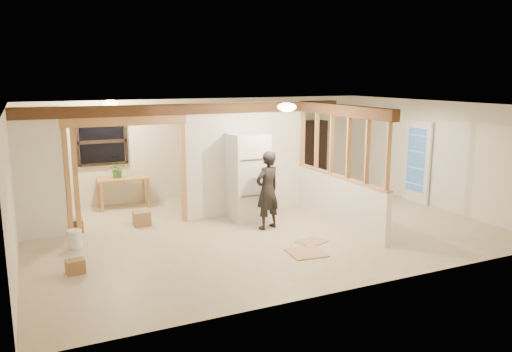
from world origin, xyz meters
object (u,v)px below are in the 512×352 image
work_table (123,192)px  bookshelf (310,154)px  refrigerator (248,177)px  woman (267,190)px  shop_vac (53,206)px

work_table → bookshelf: (5.19, 0.16, 0.56)m
refrigerator → bookshelf: bearing=37.8°
work_table → bookshelf: bearing=7.4°
woman → bookshelf: bookshelf is taller
woman → shop_vac: bearing=-49.4°
refrigerator → woman: bearing=-85.7°
shop_vac → bookshelf: (6.77, 0.64, 0.61)m
shop_vac → bookshelf: 6.82m
woman → work_table: (-2.35, 2.92, -0.43)m
woman → work_table: 3.77m
refrigerator → shop_vac: 4.23m
refrigerator → shop_vac: (-3.86, 1.62, -0.61)m
work_table → shop_vac: (-1.57, -0.48, -0.05)m
woman → work_table: woman is taller
refrigerator → bookshelf: refrigerator is taller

